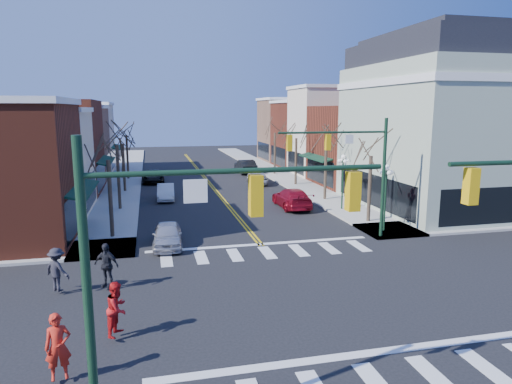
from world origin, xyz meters
TOP-DOWN VIEW (x-y plane):
  - ground at (0.00, 0.00)m, footprint 160.00×160.00m
  - sidewalk_left at (-8.75, 20.00)m, footprint 3.50×70.00m
  - sidewalk_right at (8.75, 20.00)m, footprint 3.50×70.00m
  - bldg_left_stucco_a at (-15.50, 19.50)m, footprint 10.00×7.00m
  - bldg_left_brick_b at (-15.50, 27.50)m, footprint 10.00×9.00m
  - bldg_left_tan at (-15.50, 35.75)m, footprint 10.00×7.50m
  - bldg_left_stucco_b at (-15.50, 43.50)m, footprint 10.00×8.00m
  - bldg_right_brick_a at (15.50, 25.75)m, footprint 10.00×8.50m
  - bldg_right_stucco at (15.50, 33.50)m, footprint 10.00×7.00m
  - bldg_right_brick_b at (15.50, 41.00)m, footprint 10.00×8.00m
  - bldg_right_tan at (15.50, 49.00)m, footprint 10.00×8.00m
  - victorian_corner at (16.50, 14.50)m, footprint 12.25×14.25m
  - traffic_mast_near_left at (-5.55, -7.40)m, footprint 6.60×0.28m
  - traffic_mast_far_right at (5.55, 7.40)m, footprint 6.60×0.28m
  - lamppost_corner at (8.20, 8.50)m, footprint 0.36×0.36m
  - lamppost_midblock at (8.20, 15.00)m, footprint 0.36×0.36m
  - tree_left_a at (-8.40, 11.00)m, footprint 0.24×0.24m
  - tree_left_b at (-8.40, 19.00)m, footprint 0.24×0.24m
  - tree_left_c at (-8.40, 27.00)m, footprint 0.24×0.24m
  - tree_left_d at (-8.40, 35.00)m, footprint 0.24×0.24m
  - tree_right_a at (8.40, 11.00)m, footprint 0.24×0.24m
  - tree_right_b at (8.40, 19.00)m, footprint 0.24×0.24m
  - tree_right_c at (8.40, 27.00)m, footprint 0.24×0.24m
  - tree_right_d at (8.40, 35.00)m, footprint 0.24×0.24m
  - car_left_near at (-5.23, 8.58)m, footprint 1.81×4.08m
  - car_left_mid at (-4.80, 22.41)m, footprint 1.57×4.11m
  - car_left_far at (-5.73, 32.33)m, footprint 2.33×4.88m
  - car_right_near at (4.80, 16.92)m, footprint 2.18×5.30m
  - car_right_mid at (4.80, 28.90)m, footprint 2.43×4.88m
  - car_right_far at (5.26, 36.95)m, footprint 1.93×5.14m
  - pedestrian_red_a at (-8.76, -4.06)m, footprint 0.79×0.59m
  - pedestrian_red_b at (-7.30, -1.76)m, footprint 1.00×1.11m
  - pedestrian_dark_a at (-8.03, 2.78)m, footprint 1.22×0.96m
  - pedestrian_dark_b at (-10.00, 2.77)m, footprint 1.37×1.28m

SIDE VIEW (x-z plane):
  - ground at x=0.00m, z-range 0.00..0.00m
  - sidewalk_left at x=-8.75m, z-range 0.00..0.15m
  - sidewalk_right at x=8.75m, z-range 0.00..0.15m
  - car_left_mid at x=-4.80m, z-range 0.00..1.34m
  - car_left_far at x=-5.73m, z-range 0.00..1.34m
  - car_left_near at x=-5.23m, z-range 0.00..1.37m
  - car_right_near at x=4.80m, z-range 0.00..1.53m
  - car_right_mid at x=4.80m, z-range 0.00..1.60m
  - car_right_far at x=5.26m, z-range 0.00..1.68m
  - pedestrian_dark_b at x=-10.00m, z-range 0.15..2.01m
  - pedestrian_red_b at x=-7.30m, z-range 0.15..2.01m
  - pedestrian_dark_a at x=-8.03m, z-range 0.15..2.09m
  - pedestrian_red_a at x=-8.76m, z-range 0.15..2.09m
  - tree_left_c at x=-8.40m, z-range 0.00..4.55m
  - tree_right_a at x=8.40m, z-range 0.00..4.62m
  - tree_left_a at x=-8.40m, z-range 0.00..4.76m
  - tree_right_c at x=8.40m, z-range 0.00..4.83m
  - tree_left_d at x=-8.40m, z-range 0.00..4.90m
  - tree_right_d at x=8.40m, z-range 0.00..4.97m
  - tree_left_b at x=-8.40m, z-range 0.00..5.04m
  - tree_right_b at x=8.40m, z-range 0.00..5.18m
  - lamppost_corner at x=8.20m, z-range 0.80..5.13m
  - lamppost_midblock at x=8.20m, z-range 0.80..5.13m
  - bldg_left_stucco_a at x=-15.50m, z-range 0.00..7.50m
  - bldg_left_tan at x=-15.50m, z-range 0.00..7.80m
  - bldg_right_brick_a at x=15.50m, z-range 0.00..8.00m
  - bldg_left_stucco_b at x=-15.50m, z-range 0.00..8.20m
  - bldg_left_brick_b at x=-15.50m, z-range 0.00..8.50m
  - bldg_right_brick_b at x=15.50m, z-range 0.00..8.50m
  - bldg_right_tan at x=15.50m, z-range 0.00..9.00m
  - traffic_mast_near_left at x=-5.55m, z-range 1.11..8.31m
  - traffic_mast_far_right at x=5.55m, z-range 1.11..8.31m
  - bldg_right_stucco at x=15.50m, z-range 0.00..10.00m
  - victorian_corner at x=16.50m, z-range 0.01..13.31m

